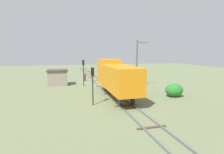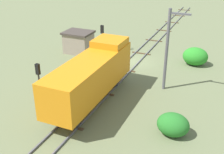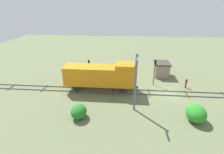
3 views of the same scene
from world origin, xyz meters
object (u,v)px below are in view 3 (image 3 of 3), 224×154
(traffic_signal_mid, at_px, (89,67))
(worker_near_track, at_px, (186,82))
(traffic_signal_near, at_px, (155,68))
(locomotive, at_px, (101,75))
(catenary_mast, at_px, (136,82))
(relay_hut, at_px, (161,69))

(traffic_signal_mid, height_order, worker_near_track, traffic_signal_mid)
(traffic_signal_near, xyz_separation_m, worker_near_track, (-0.80, -5.24, -2.10))
(locomotive, distance_m, traffic_signal_mid, 4.31)
(traffic_signal_near, distance_m, traffic_signal_mid, 11.37)
(worker_near_track, relative_size, catenary_mast, 0.22)
(locomotive, bearing_deg, catenary_mast, -134.67)
(traffic_signal_mid, bearing_deg, relay_hut, -72.92)
(locomotive, bearing_deg, traffic_signal_near, -69.84)
(worker_near_track, distance_m, catenary_mast, 11.97)
(traffic_signal_near, height_order, relay_hut, traffic_signal_near)
(traffic_signal_mid, relative_size, worker_near_track, 2.42)
(catenary_mast, distance_m, relay_hut, 14.01)
(traffic_signal_mid, bearing_deg, traffic_signal_near, -91.01)
(catenary_mast, height_order, relay_hut, catenary_mast)
(traffic_signal_mid, relative_size, relay_hut, 1.18)
(traffic_signal_near, distance_m, worker_near_track, 5.71)
(traffic_signal_near, height_order, catenary_mast, catenary_mast)
(locomotive, relative_size, relay_hut, 3.31)
(locomotive, height_order, catenary_mast, catenary_mast)
(locomotive, distance_m, relay_hut, 13.14)
(traffic_signal_mid, height_order, relay_hut, traffic_signal_mid)
(traffic_signal_mid, distance_m, worker_near_track, 16.74)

